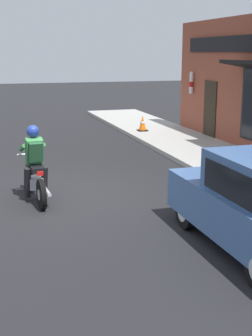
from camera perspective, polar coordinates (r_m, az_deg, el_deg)
ground_plane at (r=10.32m, az=-7.31°, el=-3.55°), size 80.00×80.00×0.00m
sidewalk_curb at (r=14.61m, az=9.80°, el=1.82°), size 2.60×22.00×0.14m
motorcycle_with_rider at (r=10.08m, az=-11.08°, el=-0.13°), size 0.58×2.02×1.62m
traffic_cone at (r=18.05m, az=2.03°, el=5.46°), size 0.36×0.36×0.60m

